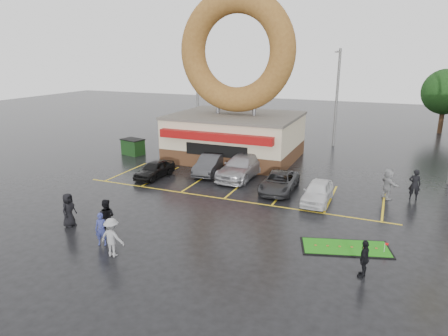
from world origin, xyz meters
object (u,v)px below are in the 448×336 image
at_px(car_white, 318,192).
at_px(person_cameraman, 364,259).
at_px(donut_shop, 236,105).
at_px(dumpster, 133,147).
at_px(car_dgrey, 210,164).
at_px(person_blue, 101,229).
at_px(car_black, 155,169).
at_px(streetlight_left, 197,91).
at_px(streetlight_mid, 337,95).
at_px(car_grey, 279,182).
at_px(car_silver, 241,167).
at_px(putting_green, 346,248).

bearing_deg(car_white, person_cameraman, -66.84).
relative_size(donut_shop, dumpster, 7.50).
relative_size(car_dgrey, dumpster, 2.34).
height_order(car_white, dumpster, dumpster).
xyz_separation_m(donut_shop, car_white, (8.33, -7.93, -3.83)).
bearing_deg(person_blue, car_black, 86.21).
distance_m(donut_shop, streetlight_left, 9.87).
height_order(streetlight_mid, car_grey, streetlight_mid).
height_order(car_black, car_silver, car_silver).
bearing_deg(car_black, car_grey, 8.16).
relative_size(car_dgrey, car_silver, 0.79).
xyz_separation_m(car_dgrey, person_blue, (0.21, -12.38, 0.08)).
distance_m(streetlight_mid, dumpster, 19.21).
bearing_deg(dumpster, car_white, -4.52).
bearing_deg(donut_shop, person_cameraman, -53.52).
bearing_deg(person_cameraman, car_black, -108.94).
distance_m(streetlight_mid, car_white, 16.46).
bearing_deg(person_blue, streetlight_left, 83.62).
bearing_deg(car_dgrey, putting_green, -43.82).
bearing_deg(person_cameraman, person_blue, -71.17).
height_order(streetlight_left, streetlight_mid, same).
bearing_deg(car_silver, car_black, -152.73).
xyz_separation_m(streetlight_left, person_cameraman, (18.49, -22.49, -4.01)).
height_order(donut_shop, person_cameraman, donut_shop).
bearing_deg(putting_green, car_white, 112.69).
xyz_separation_m(car_silver, car_white, (5.91, -2.95, -0.14)).
bearing_deg(dumpster, person_blue, -45.94).
relative_size(donut_shop, putting_green, 3.17).
distance_m(car_silver, car_grey, 3.77).
distance_m(person_blue, putting_green, 11.19).
distance_m(streetlight_left, person_blue, 25.65).
height_order(person_cameraman, putting_green, person_cameraman).
relative_size(streetlight_left, streetlight_mid, 1.00).
height_order(car_silver, putting_green, car_silver).
bearing_deg(car_grey, donut_shop, 128.00).
bearing_deg(car_silver, person_cameraman, -46.14).
bearing_deg(person_blue, dumpster, 97.72).
bearing_deg(streetlight_mid, person_cameraman, -79.18).
bearing_deg(car_silver, car_grey, -26.40).
height_order(streetlight_mid, car_dgrey, streetlight_mid).
xyz_separation_m(car_black, car_white, (11.55, -0.43, 0.02)).
distance_m(car_dgrey, car_silver, 2.45).
height_order(streetlight_left, car_white, streetlight_left).
distance_m(car_black, person_blue, 10.43).
bearing_deg(dumpster, car_black, -29.68).
relative_size(person_blue, person_cameraman, 1.00).
xyz_separation_m(car_white, putting_green, (2.27, -5.43, -0.61)).
height_order(streetlight_left, putting_green, streetlight_left).
bearing_deg(putting_green, streetlight_mid, 99.58).
distance_m(streetlight_left, car_dgrey, 14.40).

